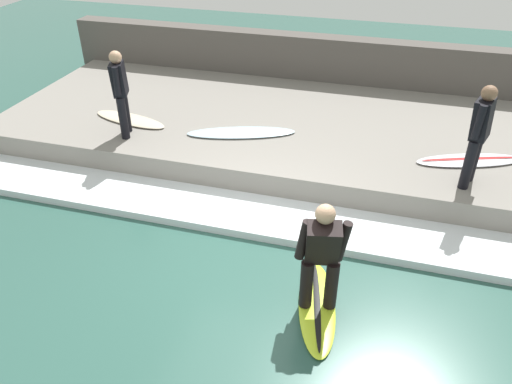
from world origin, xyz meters
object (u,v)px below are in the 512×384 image
object	(u,v)px
surfer_waiting_near	(120,89)
surfboard_spare	(241,132)
surfboard_waiting_near	(130,119)
surfer_waiting_far	(479,131)
surfboard_waiting_far	(470,160)
surfer_riding	(322,253)
surfboard_riding	(317,306)

from	to	relation	value
surfer_waiting_near	surfboard_spare	xyz separation A→B (m)	(0.60, -2.04, -0.86)
surfboard_waiting_near	surfer_waiting_far	size ratio (longest dim) A/B	1.05
surfer_waiting_near	surfboard_waiting_far	world-z (taller)	surfer_waiting_near
surfboard_waiting_near	surfboard_waiting_far	size ratio (longest dim) A/B	0.90
surfboard_waiting_near	surfboard_spare	bearing A→B (deg)	-89.01
surfer_waiting_near	surfer_waiting_far	world-z (taller)	surfer_waiting_far
surfer_riding	surfer_waiting_far	bearing A→B (deg)	-33.67
surfboard_riding	surfboard_waiting_near	distance (m)	5.57
surfer_riding	surfboard_waiting_far	world-z (taller)	surfer_riding
surfer_riding	surfboard_spare	world-z (taller)	surfer_riding
surfer_riding	surfboard_waiting_near	distance (m)	5.56
surfboard_riding	surfer_waiting_far	bearing A→B (deg)	-33.67
surfer_waiting_near	surfboard_waiting_near	world-z (taller)	surfer_waiting_near
surfer_riding	surfboard_waiting_near	xyz separation A→B (m)	(3.43, 4.36, -0.35)
surfboard_waiting_far	surfboard_spare	size ratio (longest dim) A/B	0.91
surfer_waiting_near	surfboard_spare	size ratio (longest dim) A/B	0.76
surfboard_riding	surfboard_waiting_far	distance (m)	4.06
surfer_riding	surfer_waiting_near	xyz separation A→B (m)	(2.87, 4.12, 0.50)
surfboard_waiting_near	surfer_waiting_far	xyz separation A→B (m)	(-0.66, -6.21, 0.88)
surfboard_waiting_near	surfer_waiting_near	bearing A→B (deg)	-157.09
surfer_waiting_far	surfboard_waiting_far	distance (m)	1.15
surfboard_spare	surfboard_riding	bearing A→B (deg)	-149.06
surfer_waiting_near	surfboard_waiting_near	bearing A→B (deg)	22.91
surfboard_waiting_far	surfboard_spare	xyz separation A→B (m)	(-0.05, 4.04, -0.00)
surfer_riding	surfboard_waiting_far	bearing A→B (deg)	-29.11
surfer_riding	surfer_waiting_near	size ratio (longest dim) A/B	0.97
surfboard_waiting_near	surfboard_spare	world-z (taller)	same
surfboard_waiting_far	surfer_waiting_far	bearing A→B (deg)	171.58
surfboard_riding	surfboard_spare	size ratio (longest dim) A/B	0.83
surfer_waiting_far	surfboard_waiting_far	bearing A→B (deg)	-8.42
surfboard_waiting_far	surfer_riding	bearing A→B (deg)	150.89
surfboard_waiting_near	surfboard_waiting_far	distance (m)	6.32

